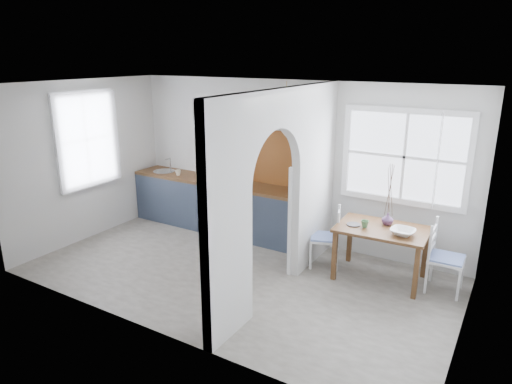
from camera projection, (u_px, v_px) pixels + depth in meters
The scene contains 26 objects.
floor at pixel (236, 275), 6.41m from camera, with size 5.80×3.20×0.01m, color gray.
ceiling at pixel (233, 85), 5.65m from camera, with size 5.80×3.20×0.01m, color silver.
walls at pixel (235, 186), 6.03m from camera, with size 5.81×3.21×2.60m.
partition at pixel (284, 181), 5.69m from camera, with size 0.12×3.20×2.60m.
kitchen_window at pixel (86, 140), 7.34m from camera, with size 0.10×1.16×1.50m, color white, non-canonical shape.
nook_window at pixel (404, 157), 6.34m from camera, with size 1.76×0.10×1.30m, color white, non-canonical shape.
counter at pixel (223, 205), 7.92m from camera, with size 3.50×0.60×0.90m.
sink at pixel (164, 172), 8.41m from camera, with size 0.40×0.40×0.02m, color #BABDC0.
backsplash at pixel (278, 158), 7.41m from camera, with size 1.65×0.03×0.90m, color brown.
shelf at pixel (276, 119), 7.15m from camera, with size 1.75×0.20×0.21m.
pendant_lamp at pixel (286, 131), 6.73m from camera, with size 0.26×0.26×0.16m, color #F1E7C8.
utensil_rail at pixel (306, 167), 6.42m from camera, with size 0.02×0.02×0.50m, color #BABDC0.
dining_table at pixel (380, 253), 6.21m from camera, with size 1.19×0.79×0.74m, color #4B3316, non-canonical shape.
chair_left at pixel (325, 237), 6.58m from camera, with size 0.40×0.40×0.89m, color white, non-canonical shape.
chair_right at pixel (447, 258), 5.85m from camera, with size 0.43×0.43×0.93m, color white, non-canonical shape.
kettle at pixel (302, 189), 6.91m from camera, with size 0.19×0.15×0.23m, color silver, non-canonical shape.
mug_a at pixel (178, 173), 8.12m from camera, with size 0.10×0.10×0.10m, color #ECE6CE.
mug_b at pixel (199, 173), 8.11m from camera, with size 0.12×0.12×0.09m, color silver.
knife_block at pixel (222, 172), 7.88m from camera, with size 0.11×0.15×0.24m, color #3A2516.
jar at pixel (234, 176), 7.73m from camera, with size 0.11×0.11×0.18m, color #997C53.
towel_magenta at pixel (304, 241), 6.84m from camera, with size 0.02×0.03×0.51m, color #CF1143.
towel_orange at pixel (303, 243), 6.83m from camera, with size 0.02×0.03×0.54m, color #C17528.
bowl at pixel (403, 232), 5.86m from camera, with size 0.31×0.31×0.08m, color white.
table_cup at pixel (365, 224), 6.10m from camera, with size 0.11×0.11×0.10m, color #4B7B4B.
plate at pixel (354, 225), 6.20m from camera, with size 0.18×0.18×0.02m, color #2A2727.
vase at pixel (388, 219), 6.20m from camera, with size 0.16×0.16×0.17m, color #52345A.
Camera 1 is at (3.22, -4.82, 2.97)m, focal length 32.00 mm.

